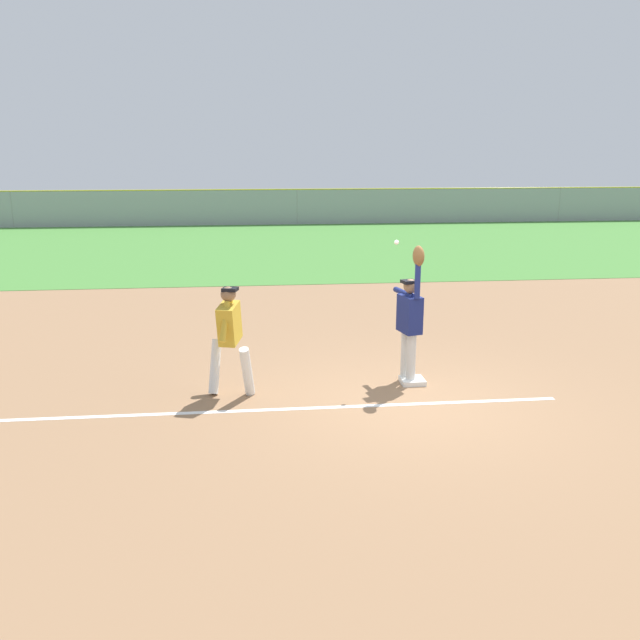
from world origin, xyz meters
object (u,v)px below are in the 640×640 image
object	(u,v)px
parked_car_red	(322,206)
first_base	(412,381)
parked_car_silver	(230,207)
fielder	(410,316)
parked_car_blue	(419,206)
runner	(230,333)
baseball	(397,242)

from	to	relation	value
parked_car_red	first_base	bearing A→B (deg)	-92.65
first_base	parked_car_silver	distance (m)	26.39
fielder	parked_car_silver	xyz separation A→B (m)	(-3.60, 26.08, -0.45)
parked_car_silver	parked_car_red	distance (m)	4.98
first_base	fielder	size ratio (longest dim) A/B	0.17
first_base	parked_car_red	distance (m)	26.29
parked_car_red	parked_car_blue	world-z (taller)	same
parked_car_silver	fielder	bearing A→B (deg)	-83.93
runner	parked_car_blue	size ratio (longest dim) A/B	0.39
fielder	baseball	world-z (taller)	baseball
parked_car_silver	parked_car_red	world-z (taller)	same
parked_car_blue	baseball	bearing A→B (deg)	-103.90
first_base	parked_car_red	world-z (taller)	parked_car_red
first_base	runner	distance (m)	3.08
runner	parked_car_silver	world-z (taller)	runner
runner	parked_car_silver	size ratio (longest dim) A/B	0.39
baseball	parked_car_red	distance (m)	26.21
runner	parked_car_blue	distance (m)	27.81
first_base	baseball	distance (m)	2.28
parked_car_silver	parked_car_blue	bearing A→B (deg)	-3.21
runner	parked_car_red	bearing A→B (deg)	96.10
parked_car_silver	parked_car_blue	world-z (taller)	same
fielder	runner	bearing A→B (deg)	-8.32
first_base	baseball	size ratio (longest dim) A/B	5.14
first_base	parked_car_blue	size ratio (longest dim) A/B	0.09
fielder	parked_car_silver	size ratio (longest dim) A/B	0.51
first_base	parked_car_red	size ratio (longest dim) A/B	0.09
first_base	parked_car_silver	xyz separation A→B (m)	(-3.66, 26.13, 0.63)
parked_car_blue	first_base	bearing A→B (deg)	-103.21
first_base	parked_car_red	xyz separation A→B (m)	(1.32, 26.25, 0.63)
parked_car_silver	baseball	bearing A→B (deg)	-84.42
first_base	parked_car_red	bearing A→B (deg)	87.12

